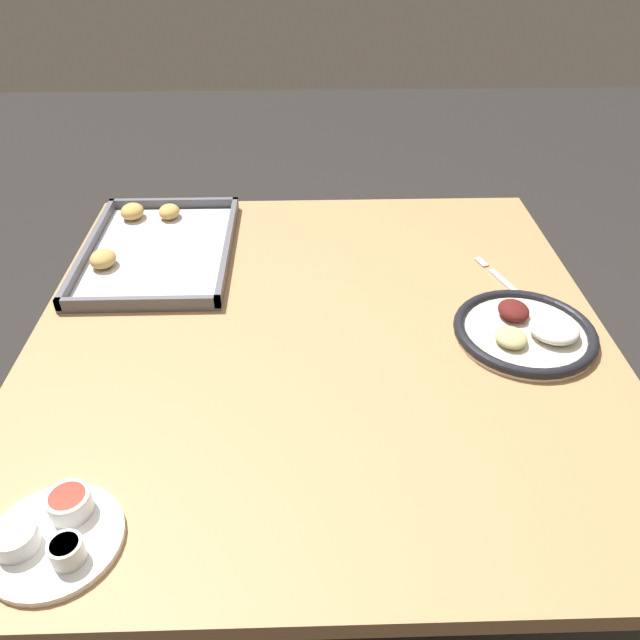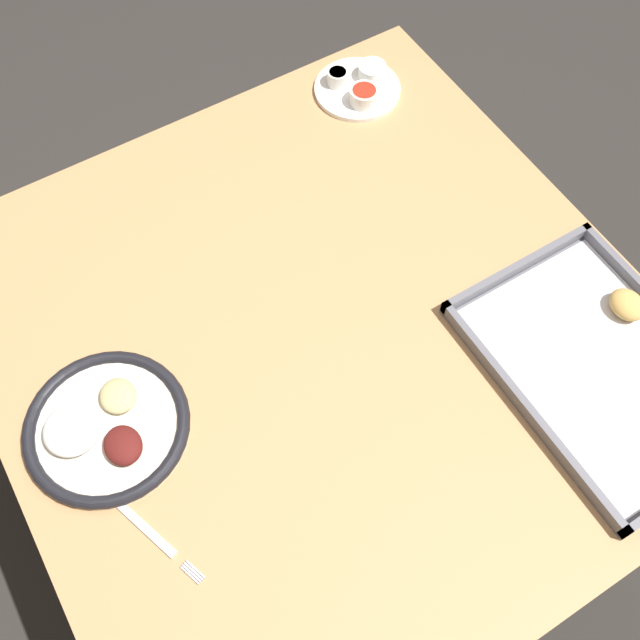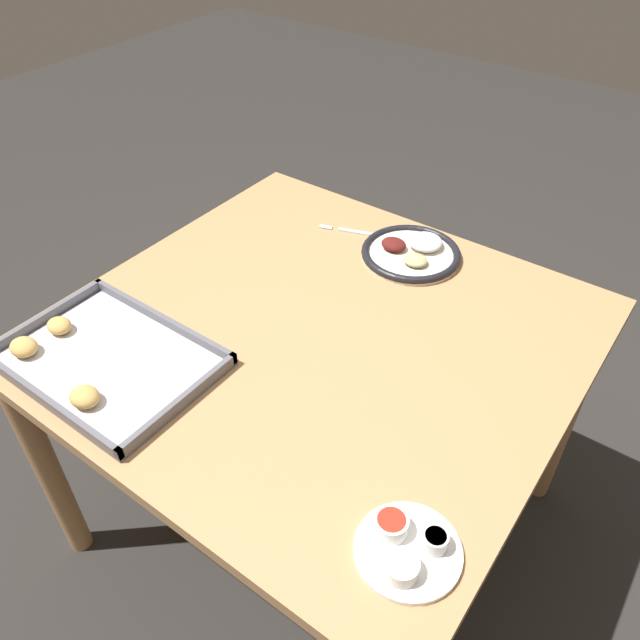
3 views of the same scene
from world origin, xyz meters
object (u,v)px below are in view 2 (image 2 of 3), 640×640
at_px(dinner_plate, 105,427).
at_px(baking_tray, 613,370).
at_px(saucer_plate, 359,86).
at_px(fork, 145,528).

bearing_deg(dinner_plate, baking_tray, 65.58).
distance_m(saucer_plate, baking_tray, 0.72).
bearing_deg(saucer_plate, baking_tray, 0.64).
height_order(dinner_plate, baking_tray, same).
bearing_deg(saucer_plate, dinner_plate, -60.87).
height_order(fork, baking_tray, baking_tray).
xyz_separation_m(dinner_plate, fork, (0.16, -0.01, -0.01)).
bearing_deg(fork, dinner_plate, 156.82).
distance_m(fork, baking_tray, 0.74).
bearing_deg(fork, saucer_plate, 109.01).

